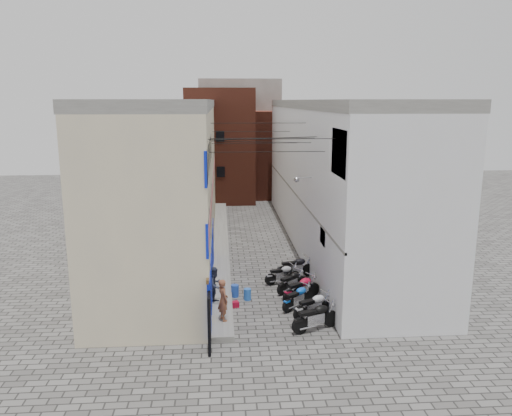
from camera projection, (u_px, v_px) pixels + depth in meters
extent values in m
plane|color=#555250|center=(277.00, 341.00, 18.93)|extent=(90.00, 90.00, 0.00)
cube|color=slate|center=(221.00, 244.00, 31.43)|extent=(0.90, 26.00, 0.25)
cube|color=beige|center=(172.00, 179.00, 30.35)|extent=(5.00, 26.00, 8.50)
cube|color=#DF7D7D|center=(212.00, 183.00, 30.58)|extent=(0.10, 26.00, 0.80)
cube|color=#0C20B9|center=(211.00, 268.00, 23.25)|extent=(0.12, 10.20, 2.40)
cube|color=#0C20B9|center=(209.00, 184.00, 22.41)|extent=(0.10, 10.20, 4.00)
cube|color=slate|center=(169.00, 104.00, 29.40)|extent=(5.10, 26.00, 0.50)
cube|color=black|center=(209.00, 321.00, 18.13)|extent=(0.10, 1.20, 2.20)
cube|color=white|center=(333.00, 178.00, 31.06)|extent=(5.00, 26.00, 8.50)
cube|color=#0C20B9|center=(340.00, 153.00, 19.09)|extent=(0.10, 2.40, 1.80)
cube|color=white|center=(324.00, 236.00, 22.38)|extent=(0.08, 1.00, 0.70)
cylinder|color=#B2B2B7|center=(305.00, 178.00, 24.81)|extent=(0.80, 0.06, 0.06)
sphere|color=#B2B2B7|center=(297.00, 180.00, 24.80)|extent=(0.28, 0.28, 0.28)
cube|color=slate|center=(336.00, 104.00, 30.11)|extent=(5.10, 26.00, 0.50)
cube|color=slate|center=(294.00, 192.00, 31.06)|extent=(0.10, 26.00, 0.12)
cube|color=maroon|center=(220.00, 145.00, 45.03)|extent=(6.00, 6.00, 10.00)
cube|color=maroon|center=(273.00, 154.00, 47.54)|extent=(5.00, 6.00, 8.00)
cube|color=slate|center=(240.00, 135.00, 50.91)|extent=(8.00, 5.00, 11.00)
cube|color=black|center=(244.00, 192.00, 43.24)|extent=(2.00, 0.30, 2.40)
cylinder|color=black|center=(273.00, 139.00, 19.29)|extent=(5.20, 0.02, 0.02)
cylinder|color=black|center=(268.00, 152.00, 21.39)|extent=(5.20, 0.02, 0.02)
cylinder|color=black|center=(263.00, 138.00, 23.74)|extent=(5.20, 0.02, 0.02)
cylinder|color=black|center=(259.00, 123.00, 26.05)|extent=(5.20, 0.02, 0.02)
cylinder|color=black|center=(255.00, 143.00, 29.25)|extent=(5.20, 0.02, 0.02)
cylinder|color=black|center=(251.00, 132.00, 32.07)|extent=(5.20, 0.02, 0.02)
cylinder|color=black|center=(265.00, 138.00, 22.26)|extent=(5.65, 2.07, 0.02)
cylinder|color=black|center=(260.00, 142.00, 25.27)|extent=(5.80, 1.58, 0.02)
imported|color=brown|center=(223.00, 300.00, 20.03)|extent=(0.61, 0.74, 1.73)
imported|color=#2E3345|center=(215.00, 285.00, 21.79)|extent=(0.97, 1.00, 1.63)
cylinder|color=blue|center=(247.00, 294.00, 22.84)|extent=(0.41, 0.41, 0.53)
cylinder|color=blue|center=(235.00, 291.00, 23.21)|extent=(0.47, 0.47, 0.57)
cube|color=#A20B26|center=(234.00, 304.00, 22.07)|extent=(0.45, 0.37, 0.25)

